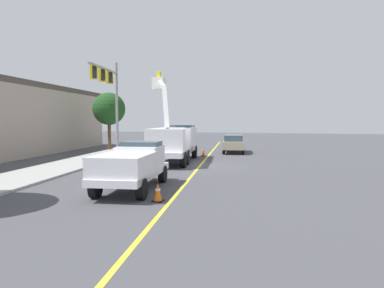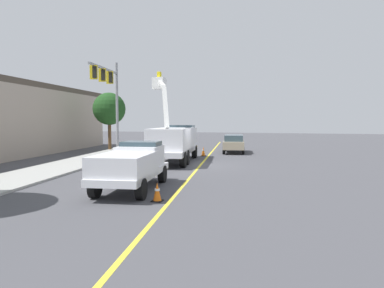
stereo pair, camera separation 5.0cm
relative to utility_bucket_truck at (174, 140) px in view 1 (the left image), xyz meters
The scene contains 11 objects.
ground 3.16m from the utility_bucket_truck, 120.52° to the right, with size 120.00×120.00×0.00m, color #47474C.
sidewalk_far_side 7.07m from the utility_bucket_truck, 111.84° to the left, with size 60.00×3.60×0.12m, color #9E9E99.
lane_centre_stripe 3.16m from the utility_bucket_truck, 120.52° to the right, with size 50.00×0.16×0.01m, color yellow.
utility_bucket_truck is the anchor object (origin of this frame).
service_pickup_truck 10.12m from the utility_bucket_truck, behind, with size 5.83×2.83×2.06m.
passing_minivan 8.82m from the utility_bucket_truck, 21.33° to the right, with size 5.01×2.53×1.69m.
traffic_cone_leading 12.28m from the utility_bucket_truck, 164.46° to the right, with size 0.40×0.40×0.73m.
traffic_cone_mid_front 4.76m from the utility_bucket_truck, 14.22° to the right, with size 0.40×0.40×0.81m.
traffic_signal_mast 7.13m from the utility_bucket_truck, 79.68° to the left, with size 5.46×1.01×7.98m.
commercial_building_backdrop 16.41m from the utility_bucket_truck, 87.44° to the left, with size 26.09×11.29×6.35m.
street_tree_right 11.89m from the utility_bucket_truck, 53.02° to the left, with size 3.26×3.26×5.86m.
Camera 1 is at (-22.21, -5.55, 3.10)m, focal length 31.48 mm.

